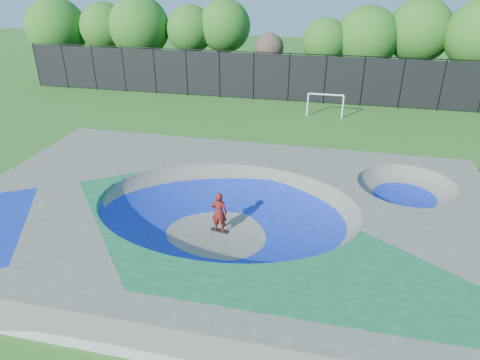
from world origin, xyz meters
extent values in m
plane|color=#27611B|center=(0.00, 0.00, 0.00)|extent=(120.00, 120.00, 0.00)
cube|color=gray|center=(0.00, 0.00, 0.75)|extent=(22.00, 14.00, 1.50)
imported|color=red|center=(-0.35, 0.11, 0.93)|extent=(0.69, 0.46, 1.86)
cube|color=black|center=(-0.35, 0.11, 0.03)|extent=(0.80, 0.33, 0.05)
cylinder|color=white|center=(1.95, 17.27, 0.88)|extent=(0.12, 0.12, 1.75)
cylinder|color=white|center=(4.58, 17.27, 0.88)|extent=(0.12, 0.12, 1.75)
cylinder|color=white|center=(3.26, 17.27, 1.75)|extent=(2.63, 0.12, 0.12)
cylinder|color=black|center=(-24.00, 21.00, 2.00)|extent=(0.09, 0.09, 4.00)
cylinder|color=black|center=(-21.00, 21.00, 2.00)|extent=(0.09, 0.09, 4.00)
cylinder|color=black|center=(-18.00, 21.00, 2.00)|extent=(0.09, 0.09, 4.00)
cylinder|color=black|center=(-15.00, 21.00, 2.00)|extent=(0.09, 0.09, 4.00)
cylinder|color=black|center=(-12.00, 21.00, 2.00)|extent=(0.09, 0.09, 4.00)
cylinder|color=black|center=(-9.00, 21.00, 2.00)|extent=(0.09, 0.09, 4.00)
cylinder|color=black|center=(-6.00, 21.00, 2.00)|extent=(0.09, 0.09, 4.00)
cylinder|color=black|center=(-3.00, 21.00, 2.00)|extent=(0.09, 0.09, 4.00)
cylinder|color=black|center=(0.00, 21.00, 2.00)|extent=(0.09, 0.09, 4.00)
cylinder|color=black|center=(3.00, 21.00, 2.00)|extent=(0.09, 0.09, 4.00)
cylinder|color=black|center=(6.00, 21.00, 2.00)|extent=(0.09, 0.09, 4.00)
cylinder|color=black|center=(9.00, 21.00, 2.00)|extent=(0.09, 0.09, 4.00)
cylinder|color=black|center=(12.00, 21.00, 2.00)|extent=(0.09, 0.09, 4.00)
cube|color=black|center=(0.00, 21.00, 2.00)|extent=(48.00, 0.03, 3.80)
cylinder|color=black|center=(0.00, 21.00, 4.00)|extent=(48.00, 0.08, 0.08)
cylinder|color=#4F3F27|center=(-23.83, 24.84, 1.35)|extent=(0.44, 0.44, 2.71)
sphere|color=#26651A|center=(-23.83, 24.84, 4.92)|extent=(5.90, 5.90, 5.90)
cylinder|color=#4F3F27|center=(-18.94, 25.53, 1.62)|extent=(0.44, 0.44, 3.24)
sphere|color=#26651A|center=(-18.94, 25.53, 5.03)|extent=(4.78, 4.78, 4.78)
cylinder|color=#4F3F27|center=(-15.26, 25.59, 1.50)|extent=(0.44, 0.44, 3.00)
sphere|color=#26651A|center=(-15.26, 25.59, 5.18)|extent=(5.82, 5.82, 5.82)
cylinder|color=#4F3F27|center=(-10.22, 26.02, 1.67)|extent=(0.44, 0.44, 3.34)
sphere|color=#26651A|center=(-10.22, 26.02, 5.02)|extent=(4.47, 4.47, 4.47)
cylinder|color=#4F3F27|center=(-6.95, 26.55, 1.75)|extent=(0.44, 0.44, 3.51)
sphere|color=#26651A|center=(-6.95, 26.55, 5.35)|extent=(4.90, 4.90, 4.90)
cylinder|color=#4F3F27|center=(-2.32, 24.86, 1.33)|extent=(0.44, 0.44, 2.67)
sphere|color=brown|center=(-2.32, 24.86, 3.77)|extent=(2.60, 2.60, 2.60)
cylinder|color=#4F3F27|center=(2.56, 25.65, 1.43)|extent=(0.44, 0.44, 2.86)
sphere|color=#26651A|center=(2.56, 25.65, 4.38)|extent=(4.06, 4.06, 4.06)
cylinder|color=#4F3F27|center=(6.19, 26.24, 1.31)|extent=(0.44, 0.44, 2.61)
sphere|color=#26651A|center=(6.19, 26.24, 4.69)|extent=(5.53, 5.53, 5.53)
cylinder|color=#4F3F27|center=(10.56, 26.76, 1.63)|extent=(0.44, 0.44, 3.26)
sphere|color=#26651A|center=(10.56, 26.76, 5.34)|extent=(5.54, 5.54, 5.54)
cylinder|color=#4F3F27|center=(15.09, 25.01, 1.60)|extent=(0.44, 0.44, 3.20)
camera|label=1|loc=(3.95, -14.88, 10.13)|focal=32.00mm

